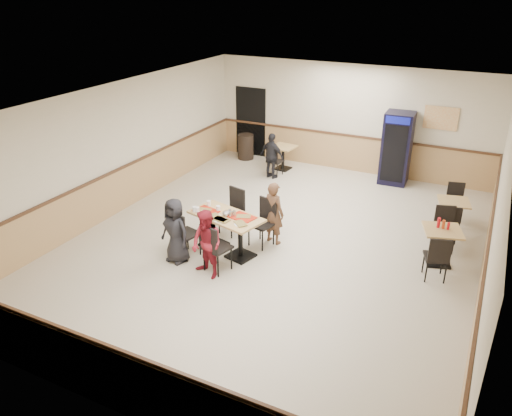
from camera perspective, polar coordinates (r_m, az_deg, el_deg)
The scene contains 20 objects.
ground at distance 10.52m, azimuth 2.19°, elevation -4.02°, with size 10.00×10.00×0.00m, color beige.
room_shell at distance 12.02m, azimuth 15.07°, elevation 1.96°, with size 10.00×10.00×10.00m.
main_table at distance 10.00m, azimuth -3.40°, elevation -2.22°, with size 1.64×1.09×0.80m.
main_chairs at distance 10.04m, azimuth -3.62°, elevation -2.26°, with size 1.71×2.02×1.02m.
diner_woman_left at distance 9.71m, azimuth -9.19°, elevation -2.58°, with size 0.64×0.42×1.31m, color black.
diner_woman_right at distance 9.14m, azimuth -5.65°, elevation -4.18°, with size 0.64×0.50×1.32m, color maroon.
diner_man_opposite at distance 10.26m, azimuth 2.03°, elevation -0.57°, with size 0.49×0.32×1.35m, color brown.
lone_diner at distance 13.75m, azimuth 1.83°, elevation 5.96°, with size 0.75×0.31×1.27m, color black.
tabletop_clutter at distance 9.86m, azimuth -3.98°, elevation -0.71°, with size 1.34×0.67×0.12m.
side_table_near at distance 10.20m, azimuth 20.39°, elevation -3.55°, with size 0.86×0.86×0.74m.
side_table_near_chair_south at distance 9.69m, azimuth 19.90°, elevation -5.17°, with size 0.43×0.43×0.93m, color black, non-canonical shape.
side_table_near_chair_north at distance 10.74m, azimuth 20.78°, elevation -2.30°, with size 0.43×0.43×0.93m, color black, non-canonical shape.
side_table_far at distance 11.67m, azimuth 21.52°, elevation -0.29°, with size 0.78×0.78×0.69m.
side_table_far_chair_south at distance 11.18m, azimuth 21.18°, elevation -1.47°, with size 0.41×0.41×0.88m, color black, non-canonical shape.
side_table_far_chair_north at distance 12.19m, azimuth 21.80°, elevation 0.61°, with size 0.41×0.41×0.88m, color black, non-canonical shape.
condiment_caddy at distance 10.11m, azimuth 20.53°, elevation -1.72°, with size 0.23×0.06×0.20m.
back_table at distance 14.48m, azimuth 3.12°, elevation 6.18°, with size 0.71×0.71×0.69m.
back_table_chair_lone at distance 14.01m, azimuth 2.21°, elevation 5.46°, with size 0.41×0.41×0.87m, color black, non-canonical shape.
pepsi_cooler at distance 13.85m, azimuth 15.76°, elevation 6.59°, with size 0.76×0.77×1.93m.
trash_bin at distance 15.38m, azimuth -1.19°, elevation 7.02°, with size 0.48×0.48×0.76m, color black.
Camera 1 is at (3.73, -8.43, 5.06)m, focal length 35.00 mm.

